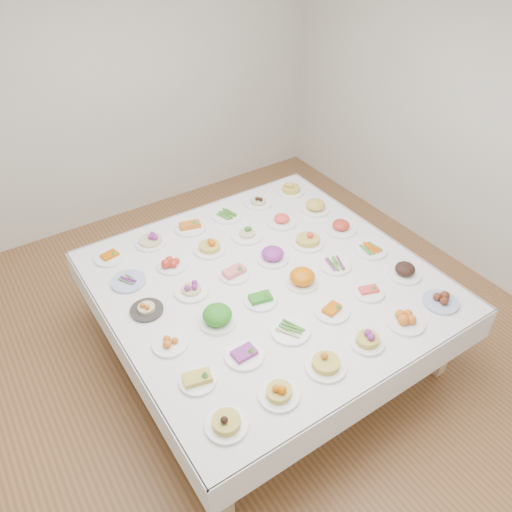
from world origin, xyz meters
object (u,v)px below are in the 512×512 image
dish_35 (291,187)px  dish_18 (146,307)px  dish_0 (226,420)px  display_table (267,285)px

dish_35 → dish_18: bearing=-158.3°
dish_0 → dish_18: size_ratio=1.05×
dish_18 → dish_35: bearing=21.7°
display_table → dish_35: bearing=45.1°
dish_35 → display_table: bearing=-134.9°
dish_0 → dish_35: bearing=45.1°
display_table → dish_18: 0.93m
display_table → dish_0: 1.30m
display_table → dish_0: (-0.91, -0.92, 0.12)m
display_table → dish_18: bearing=168.3°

